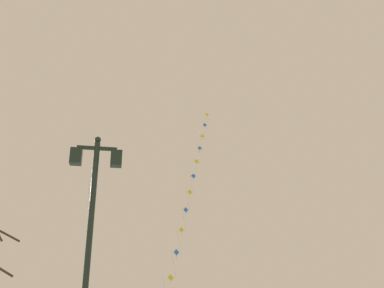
{
  "coord_description": "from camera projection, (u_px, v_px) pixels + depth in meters",
  "views": [
    {
      "loc": [
        -1.3,
        -2.08,
        1.35
      ],
      "look_at": [
        2.38,
        18.12,
        8.98
      ],
      "focal_mm": 38.69,
      "sensor_mm": 36.0,
      "label": 1
    }
  ],
  "objects": [
    {
      "name": "kite_train",
      "position": [
        192.0,
        184.0,
        32.66
      ],
      "size": [
        5.8,
        12.72,
        18.9
      ],
      "color": "brown",
      "rests_on": "ground_plane"
    },
    {
      "name": "twin_lantern_lamp_post",
      "position": [
        93.0,
        199.0,
        9.94
      ],
      "size": [
        1.26,
        0.28,
        5.18
      ],
      "color": "#1E2D23",
      "rests_on": "ground_plane"
    }
  ]
}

